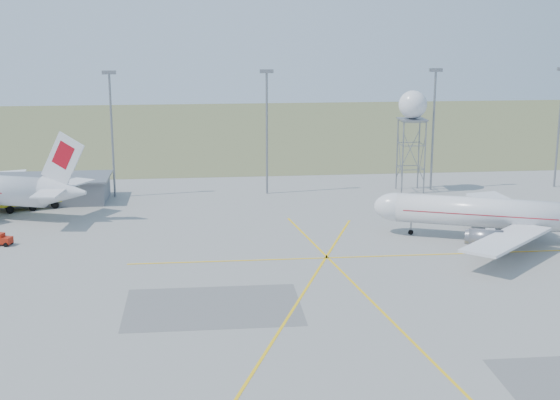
{
  "coord_description": "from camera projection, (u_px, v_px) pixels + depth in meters",
  "views": [
    {
      "loc": [
        -20.89,
        -60.31,
        29.23
      ],
      "look_at": [
        -10.52,
        40.0,
        5.07
      ],
      "focal_mm": 50.0,
      "sensor_mm": 36.0,
      "label": 1
    }
  ],
  "objects": [
    {
      "name": "baggage_tug",
      "position": [
        4.0,
        241.0,
        100.86
      ],
      "size": [
        2.34,
        2.13,
        1.57
      ],
      "rotation": [
        0.0,
        0.0,
        -0.33
      ],
      "color": "#A81C0C",
      "rests_on": "ground"
    },
    {
      "name": "mast_b",
      "position": [
        267.0,
        121.0,
        127.27
      ],
      "size": [
        2.2,
        0.5,
        20.5
      ],
      "color": "gray",
      "rests_on": "ground"
    },
    {
      "name": "mast_a",
      "position": [
        112.0,
        124.0,
        124.77
      ],
      "size": [
        2.2,
        0.5,
        20.5
      ],
      "color": "gray",
      "rests_on": "ground"
    },
    {
      "name": "grass_strip",
      "position": [
        281.0,
        129.0,
        202.66
      ],
      "size": [
        400.0,
        120.0,
        0.03
      ],
      "primitive_type": "cube",
      "color": "#4D6035",
      "rests_on": "ground"
    },
    {
      "name": "mast_d",
      "position": [
        560.0,
        117.0,
        132.27
      ],
      "size": [
        2.2,
        0.5,
        20.5
      ],
      "color": "gray",
      "rests_on": "ground"
    },
    {
      "name": "ground",
      "position": [
        449.0,
        361.0,
        67.24
      ],
      "size": [
        400.0,
        400.0,
        0.0
      ],
      "primitive_type": "plane",
      "color": "#9D9D98",
      "rests_on": "ground"
    },
    {
      "name": "airliner_main",
      "position": [
        499.0,
        214.0,
        102.12
      ],
      "size": [
        33.71,
        31.67,
        11.84
      ],
      "rotation": [
        0.0,
        0.0,
        2.78
      ],
      "color": "silver",
      "rests_on": "ground"
    },
    {
      "name": "fire_truck",
      "position": [
        32.0,
        197.0,
        119.62
      ],
      "size": [
        9.82,
        6.31,
        3.73
      ],
      "rotation": [
        0.0,
        0.0,
        0.37
      ],
      "color": "gold",
      "rests_on": "ground"
    },
    {
      "name": "building_grey",
      "position": [
        50.0,
        189.0,
        124.19
      ],
      "size": [
        19.0,
        10.0,
        3.9
      ],
      "color": "slate",
      "rests_on": "ground"
    },
    {
      "name": "mast_c",
      "position": [
        434.0,
        119.0,
        130.07
      ],
      "size": [
        2.2,
        0.5,
        20.5
      ],
      "color": "gray",
      "rests_on": "ground"
    },
    {
      "name": "radar_tower",
      "position": [
        412.0,
        135.0,
        129.56
      ],
      "size": [
        4.69,
        4.69,
        16.97
      ],
      "color": "gray",
      "rests_on": "ground"
    }
  ]
}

